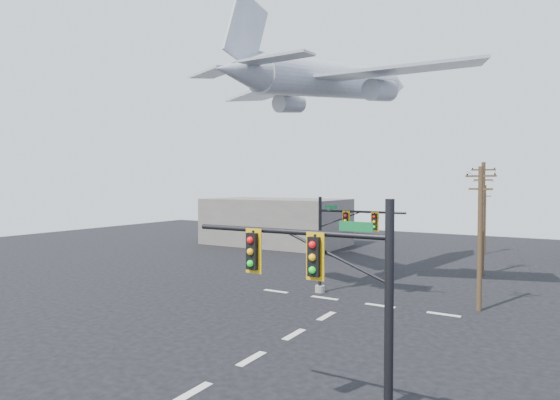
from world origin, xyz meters
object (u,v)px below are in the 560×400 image
Objects in this scene: utility_pole_c at (485,218)px; signal_mast_far at (337,242)px; utility_pole_a at (480,236)px; utility_pole_b at (483,216)px; airliner at (333,81)px; signal_mast_near at (341,317)px.

signal_mast_far is at bearing -101.66° from utility_pole_c.
utility_pole_b is at bearing 100.97° from utility_pole_a.
utility_pole_b is 13.50m from utility_pole_c.
utility_pole_c is at bearing 79.48° from utility_pole_b.
signal_mast_far is at bearing -171.93° from utility_pole_a.
utility_pole_a is at bearing -94.78° from airliner.
signal_mast_far is at bearing -141.29° from airliner.
airliner is (-8.44, -22.97, 12.06)m from utility_pole_c.
utility_pole_b is at bearing 90.30° from signal_mast_near.
signal_mast_near is 19.85m from signal_mast_far.
utility_pole_a reaches higher than signal_mast_near.
signal_mast_near is at bearing -89.63° from utility_pole_a.
signal_mast_near is 0.97× the size of utility_pole_c.
signal_mast_near reaches higher than signal_mast_far.
utility_pole_b reaches higher than utility_pole_c.
utility_pole_b is 1.26× the size of utility_pole_c.
airliner is (-9.94, -9.60, 11.00)m from utility_pole_b.
airliner is at bearing 118.90° from signal_mast_far.
utility_pole_c is (-1.66, 44.66, 0.05)m from signal_mast_near.
signal_mast_far is at bearing -138.05° from utility_pole_b.
utility_pole_b is at bearing -36.20° from airliner.
utility_pole_c is 27.28m from airliner.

